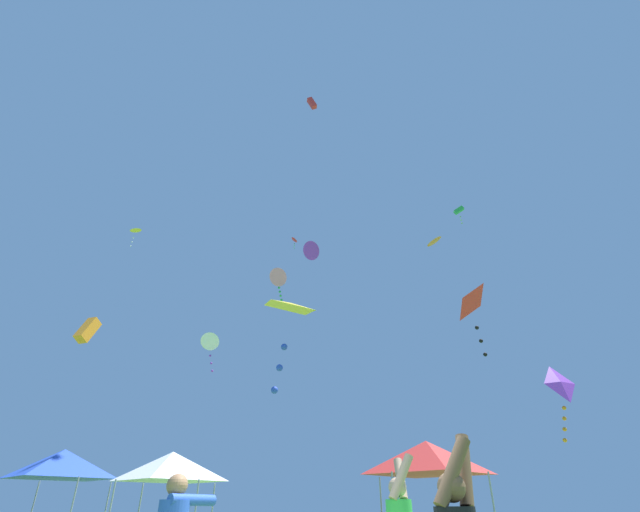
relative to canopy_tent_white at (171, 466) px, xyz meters
name	(u,v)px	position (x,y,z in m)	size (l,w,h in m)	color
canopy_tent_white	(171,466)	(0.00, 0.00, 0.00)	(2.81, 2.81, 3.00)	#9E9EA3
canopy_tent_red	(427,457)	(8.26, -1.61, 0.14)	(2.96, 2.96, 3.17)	#9E9EA3
canopy_tent_blue	(62,464)	(-4.15, 0.94, 0.15)	(2.97, 2.97, 3.18)	#9E9EA3
kite_yellow_diamond	(289,309)	(4.02, -4.21, 3.95)	(1.88, 1.81, 2.99)	yellow
kite_green_box	(459,211)	(16.56, 13.82, 20.13)	(0.90, 0.55, 1.85)	green
kite_orange_delta	(434,241)	(14.31, 14.47, 17.62)	(1.40, 1.49, 0.81)	orange
kite_pink_delta	(279,278)	(1.94, 14.70, 14.30)	(1.76, 1.54, 3.11)	pink
kite_red_delta	(295,240)	(2.96, 16.70, 18.97)	(0.55, 0.63, 1.24)	red
kite_white_delta	(210,342)	(-0.18, 3.99, 5.63)	(0.90, 0.65, 1.85)	white
kite_red_diamond	(470,305)	(12.30, 3.48, 7.38)	(1.62, 1.65, 3.19)	red
kite_yellow_delta	(136,230)	(-9.10, 12.89, 17.46)	(1.19, 1.19, 1.57)	yellow
kite_orange_box	(88,330)	(-4.97, 1.89, 5.44)	(0.75, 1.04, 1.22)	orange
kite_red_box	(312,103)	(4.50, 4.13, 21.77)	(0.67, 0.37, 0.86)	red
kite_purple_delta	(312,250)	(4.47, 15.40, 17.19)	(1.86, 1.78, 1.46)	purple
kite_purple_diamond	(561,387)	(16.70, 5.33, 3.89)	(1.16, 0.93, 3.41)	purple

